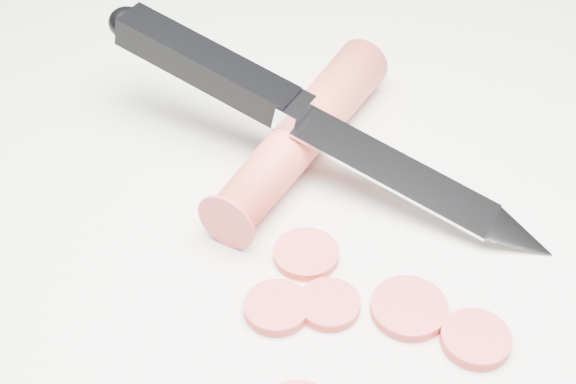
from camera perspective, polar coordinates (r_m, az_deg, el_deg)
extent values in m
plane|color=silver|center=(0.44, 4.33, -4.74)|extent=(2.40, 2.40, 0.00)
cylinder|color=#E4483B|center=(0.49, 1.06, 4.20)|extent=(0.14, 0.15, 0.03)
cylinder|color=#D53F44|center=(0.42, 8.60, -8.17)|extent=(0.04, 0.04, 0.01)
cylinder|color=#D53F44|center=(0.44, 1.30, -4.43)|extent=(0.04, 0.04, 0.01)
cylinder|color=#D53F44|center=(0.41, 13.20, -10.15)|extent=(0.03, 0.03, 0.01)
cylinder|color=#D53F44|center=(0.42, 2.93, -7.99)|extent=(0.03, 0.03, 0.01)
cylinder|color=#D53F44|center=(0.42, -0.80, -8.22)|extent=(0.03, 0.03, 0.01)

